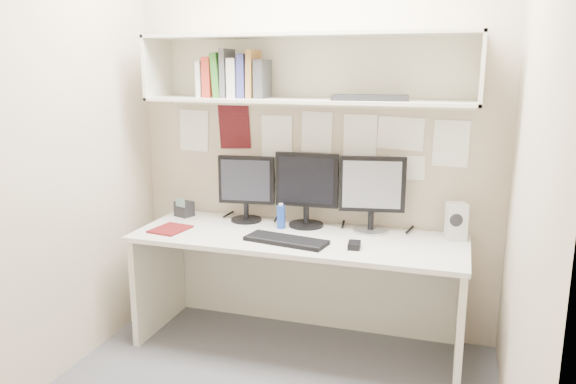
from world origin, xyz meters
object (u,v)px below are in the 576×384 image
(desk, at_px, (298,291))
(speaker, at_px, (456,221))
(monitor_left, at_px, (246,185))
(maroon_notebook, at_px, (170,229))
(desk_phone, at_px, (184,209))
(monitor_right, at_px, (372,191))
(monitor_center, at_px, (307,187))
(keyboard, at_px, (286,240))

(desk, xyz_separation_m, speaker, (0.91, 0.21, 0.47))
(monitor_left, xyz_separation_m, speaker, (1.33, -0.01, -0.13))
(maroon_notebook, bearing_deg, desk_phone, 111.58)
(monitor_left, xyz_separation_m, monitor_right, (0.83, -0.00, 0.02))
(monitor_left, height_order, maroon_notebook, monitor_left)
(desk, height_order, monitor_right, monitor_right)
(monitor_center, height_order, monitor_right, monitor_center)
(monitor_right, distance_m, desk_phone, 1.29)
(desk, bearing_deg, desk_phone, 167.57)
(speaker, bearing_deg, maroon_notebook, 174.69)
(desk, distance_m, monitor_right, 0.77)
(speaker, bearing_deg, desk_phone, 163.84)
(monitor_center, bearing_deg, desk, -89.67)
(desk, relative_size, speaker, 9.13)
(monitor_right, bearing_deg, monitor_left, 170.34)
(monitor_left, xyz_separation_m, keyboard, (0.39, -0.37, -0.23))
(monitor_left, height_order, speaker, monitor_left)
(speaker, bearing_deg, monitor_right, 162.20)
(keyboard, xyz_separation_m, maroon_notebook, (-0.77, 0.02, -0.01))
(desk_phone, bearing_deg, speaker, 21.45)
(monitor_left, distance_m, monitor_right, 0.83)
(maroon_notebook, bearing_deg, monitor_right, 25.39)
(monitor_right, height_order, keyboard, monitor_right)
(monitor_right, bearing_deg, speaker, -10.70)
(desk, bearing_deg, maroon_notebook, -170.34)
(monitor_center, xyz_separation_m, keyboard, (-0.02, -0.37, -0.24))
(monitor_left, height_order, monitor_right, monitor_right)
(monitor_left, bearing_deg, monitor_center, -7.34)
(monitor_center, bearing_deg, monitor_right, -2.19)
(monitor_left, bearing_deg, speaker, -7.72)
(desk, height_order, monitor_left, monitor_left)
(monitor_center, bearing_deg, speaker, -2.77)
(monitor_center, relative_size, monitor_right, 1.00)
(monitor_right, bearing_deg, desk_phone, 171.60)
(keyboard, relative_size, maroon_notebook, 2.07)
(monitor_right, relative_size, speaker, 2.14)
(speaker, relative_size, desk_phone, 1.60)
(monitor_center, bearing_deg, desk_phone, 179.66)
(monitor_center, xyz_separation_m, speaker, (0.92, -0.01, -0.15))
(monitor_right, xyz_separation_m, keyboard, (-0.43, -0.37, -0.24))
(keyboard, height_order, speaker, speaker)
(desk, height_order, desk_phone, desk_phone)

